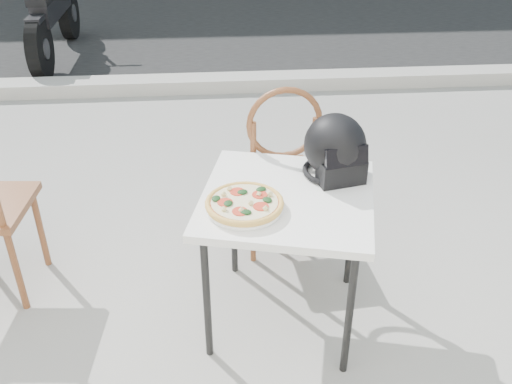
{
  "coord_description": "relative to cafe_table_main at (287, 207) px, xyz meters",
  "views": [
    {
      "loc": [
        0.18,
        -1.97,
        1.91
      ],
      "look_at": [
        0.34,
        -0.01,
        0.72
      ],
      "focal_mm": 40.0,
      "sensor_mm": 36.0,
      "label": 1
    }
  ],
  "objects": [
    {
      "name": "motorcycle",
      "position": [
        -1.89,
        4.06,
        -0.19
      ],
      "size": [
        0.5,
        1.91,
        0.95
      ],
      "rotation": [
        0.0,
        0.0,
        -0.0
      ],
      "color": "black",
      "rests_on": "street_asphalt"
    },
    {
      "name": "cafe_table_main",
      "position": [
        0.0,
        0.0,
        0.0
      ],
      "size": [
        0.85,
        0.85,
        0.67
      ],
      "rotation": [
        0.0,
        0.0,
        -0.24
      ],
      "color": "white",
      "rests_on": "ground"
    },
    {
      "name": "ground",
      "position": [
        -0.48,
        -0.03,
        -0.61
      ],
      "size": [
        80.0,
        80.0,
        0.0
      ],
      "primitive_type": "plane",
      "color": "#999891",
      "rests_on": "ground"
    },
    {
      "name": "curb",
      "position": [
        -0.48,
        2.97,
        -0.55
      ],
      "size": [
        30.0,
        0.25,
        0.12
      ],
      "primitive_type": "cube",
      "color": "#A7A49D",
      "rests_on": "ground"
    },
    {
      "name": "plate",
      "position": [
        -0.19,
        -0.1,
        0.07
      ],
      "size": [
        0.36,
        0.36,
        0.02
      ],
      "rotation": [
        0.0,
        0.0,
        0.16
      ],
      "color": "white",
      "rests_on": "cafe_table_main"
    },
    {
      "name": "helmet",
      "position": [
        0.23,
        0.16,
        0.18
      ],
      "size": [
        0.32,
        0.33,
        0.28
      ],
      "rotation": [
        0.0,
        0.0,
        0.21
      ],
      "color": "black",
      "rests_on": "cafe_table_main"
    },
    {
      "name": "pizza",
      "position": [
        -0.19,
        -0.1,
        0.09
      ],
      "size": [
        0.42,
        0.42,
        0.04
      ],
      "rotation": [
        0.0,
        0.0,
        0.41
      ],
      "color": "#E5B253",
      "rests_on": "plate"
    },
    {
      "name": "cafe_chair_main",
      "position": [
        0.03,
        0.52,
        -0.07
      ],
      "size": [
        0.4,
        0.4,
        0.98
      ],
      "rotation": [
        0.0,
        0.0,
        3.23
      ],
      "color": "brown",
      "rests_on": "ground"
    }
  ]
}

